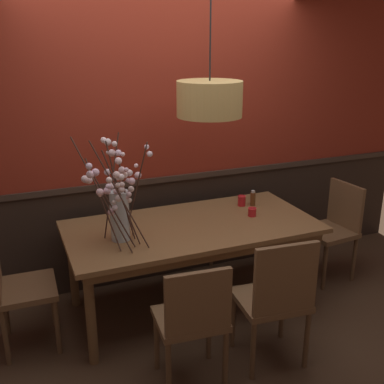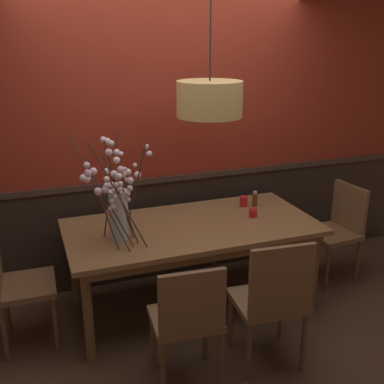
# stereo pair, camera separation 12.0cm
# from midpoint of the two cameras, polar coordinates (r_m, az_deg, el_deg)

# --- Properties ---
(ground_plane) EXTENTS (24.00, 24.00, 0.00)m
(ground_plane) POSITION_cam_midpoint_polar(r_m,az_deg,el_deg) (4.11, -0.86, -13.75)
(ground_plane) COLOR #4C3321
(back_wall) EXTENTS (5.25, 0.14, 2.67)m
(back_wall) POSITION_cam_midpoint_polar(r_m,az_deg,el_deg) (4.21, -4.37, 6.54)
(back_wall) COLOR #2D2119
(back_wall) RESTS_ON ground
(dining_table) EXTENTS (2.01, 0.99, 0.76)m
(dining_table) POSITION_cam_midpoint_polar(r_m,az_deg,el_deg) (3.80, -0.91, -5.09)
(dining_table) COLOR olive
(dining_table) RESTS_ON ground
(chair_near_side_left) EXTENTS (0.47, 0.42, 0.89)m
(chair_near_side_left) POSITION_cam_midpoint_polar(r_m,az_deg,el_deg) (3.04, -1.03, -15.07)
(chair_near_side_left) COLOR brown
(chair_near_side_left) RESTS_ON ground
(chair_far_side_right) EXTENTS (0.45, 0.46, 0.92)m
(chair_far_side_right) POSITION_cam_midpoint_polar(r_m,az_deg,el_deg) (4.73, -1.39, -2.29)
(chair_far_side_right) COLOR brown
(chair_far_side_right) RESTS_ON ground
(chair_head_west_end) EXTENTS (0.42, 0.45, 0.98)m
(chair_head_west_end) POSITION_cam_midpoint_polar(r_m,az_deg,el_deg) (3.63, -21.77, -10.01)
(chair_head_west_end) COLOR brown
(chair_head_west_end) RESTS_ON ground
(chair_far_side_left) EXTENTS (0.45, 0.40, 0.93)m
(chair_far_side_left) POSITION_cam_midpoint_polar(r_m,az_deg,el_deg) (4.58, -8.73, -3.01)
(chair_far_side_left) COLOR brown
(chair_far_side_left) RESTS_ON ground
(chair_near_side_right) EXTENTS (0.50, 0.46, 0.96)m
(chair_near_side_right) POSITION_cam_midpoint_polar(r_m,az_deg,el_deg) (3.25, 9.15, -12.39)
(chair_near_side_right) COLOR brown
(chair_near_side_right) RESTS_ON ground
(chair_head_east_end) EXTENTS (0.46, 0.47, 0.91)m
(chair_head_east_end) POSITION_cam_midpoint_polar(r_m,az_deg,el_deg) (4.56, 16.23, -3.89)
(chair_head_east_end) COLOR brown
(chair_head_east_end) RESTS_ON ground
(vase_with_blossoms) EXTENTS (0.60, 0.52, 0.82)m
(vase_with_blossoms) POSITION_cam_midpoint_polar(r_m,az_deg,el_deg) (3.41, -9.98, -1.65)
(vase_with_blossoms) COLOR silver
(vase_with_blossoms) RESTS_ON dining_table
(candle_holder_nearer_center) EXTENTS (0.07, 0.07, 0.09)m
(candle_holder_nearer_center) POSITION_cam_midpoint_polar(r_m,az_deg,el_deg) (4.17, 5.26, -1.06)
(candle_holder_nearer_center) COLOR red
(candle_holder_nearer_center) RESTS_ON dining_table
(candle_holder_nearer_edge) EXTENTS (0.07, 0.07, 0.07)m
(candle_holder_nearer_edge) POSITION_cam_midpoint_polar(r_m,az_deg,el_deg) (3.95, 6.48, -2.43)
(candle_holder_nearer_edge) COLOR red
(candle_holder_nearer_edge) RESTS_ON dining_table
(condiment_bottle) EXTENTS (0.05, 0.05, 0.14)m
(condiment_bottle) POSITION_cam_midpoint_polar(r_m,az_deg,el_deg) (4.18, 6.62, -0.79)
(condiment_bottle) COLOR brown
(condiment_bottle) RESTS_ON dining_table
(pendant_lamp) EXTENTS (0.49, 0.49, 1.04)m
(pendant_lamp) POSITION_cam_midpoint_polar(r_m,az_deg,el_deg) (3.51, 1.17, 11.26)
(pendant_lamp) COLOR tan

